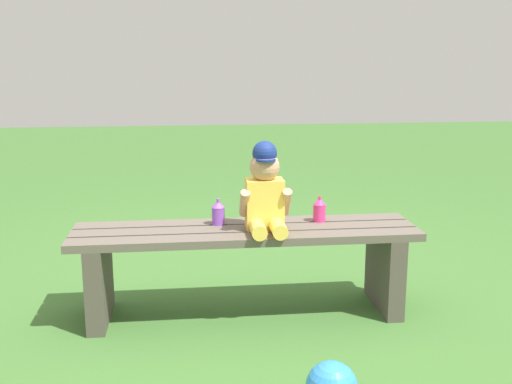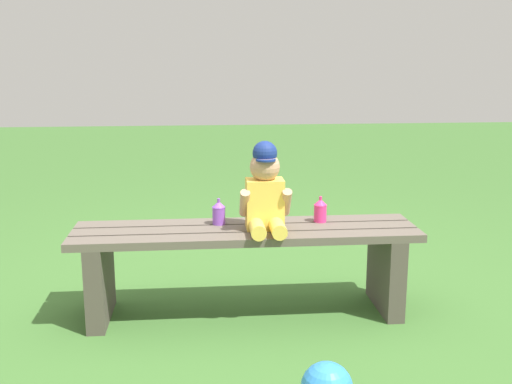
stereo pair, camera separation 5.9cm
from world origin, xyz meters
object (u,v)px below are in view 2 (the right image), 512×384
Objects in this scene: park_bench at (246,255)px; sippy_cup_left at (219,212)px; sippy_cup_right at (320,210)px; child_figure at (265,192)px.

sippy_cup_left is (-0.12, 0.08, 0.19)m from park_bench.
sippy_cup_right is (0.36, 0.08, 0.19)m from park_bench.
child_figure is 3.26× the size of sippy_cup_left.
sippy_cup_left is at bearing 152.14° from child_figure.
sippy_cup_left is 1.00× the size of sippy_cup_right.
child_figure is 0.32m from sippy_cup_right.
park_bench is 0.42m from sippy_cup_right.
sippy_cup_left is 0.48m from sippy_cup_right.
sippy_cup_right is (0.48, 0.00, 0.00)m from sippy_cup_left.
sippy_cup_right is at bearing 0.00° from sippy_cup_left.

